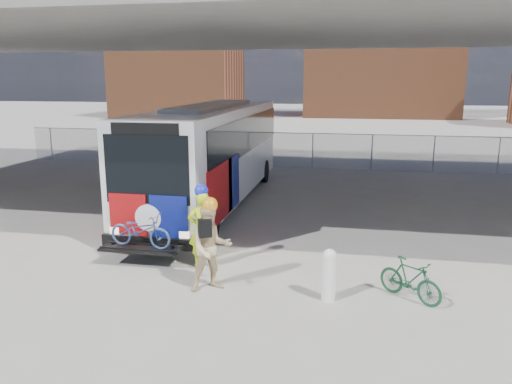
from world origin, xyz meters
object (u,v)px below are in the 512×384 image
(cyclist_tan, at_px, (211,247))
(bollard, at_px, (329,273))
(bus, at_px, (213,147))
(cyclist_hivis, at_px, (202,227))
(bike_parked, at_px, (410,280))

(cyclist_tan, bearing_deg, bollard, -31.39)
(bollard, xyz_separation_m, cyclist_tan, (-2.56, 0.06, 0.38))
(bus, relative_size, cyclist_hivis, 6.18)
(bike_parked, bearing_deg, cyclist_tan, 133.10)
(bus, xyz_separation_m, bike_parked, (6.35, -7.34, -1.66))
(cyclist_hivis, bearing_deg, cyclist_tan, 91.95)
(cyclist_hivis, height_order, bike_parked, cyclist_hivis)
(bus, xyz_separation_m, cyclist_hivis, (1.51, -6.33, -1.10))
(bus, distance_m, cyclist_hivis, 6.60)
(cyclist_tan, height_order, bike_parked, cyclist_tan)
(bus, bearing_deg, bollard, -58.73)
(cyclist_tan, relative_size, bike_parked, 1.41)
(cyclist_hivis, bearing_deg, bus, -99.23)
(bus, distance_m, bike_parked, 9.85)
(cyclist_hivis, relative_size, cyclist_tan, 1.00)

